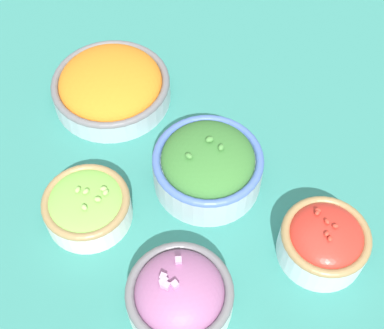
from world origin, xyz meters
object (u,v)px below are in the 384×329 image
at_px(bowl_broccoli, 208,165).
at_px(bowl_lettuce, 87,205).
at_px(bowl_red_onion, 180,295).
at_px(bowl_cherry_tomatoes, 324,240).
at_px(bowl_carrots, 111,85).

xyz_separation_m(bowl_broccoli, bowl_lettuce, (-0.04, 0.17, -0.01)).
relative_size(bowl_red_onion, bowl_cherry_tomatoes, 1.14).
bearing_deg(bowl_broccoli, bowl_cherry_tomatoes, -134.39).
bearing_deg(bowl_cherry_tomatoes, bowl_carrots, 40.69).
bearing_deg(bowl_carrots, bowl_lettuce, 169.60).
bearing_deg(bowl_lettuce, bowl_cherry_tomatoes, -106.80).
relative_size(bowl_red_onion, bowl_carrots, 0.71).
height_order(bowl_lettuce, bowl_carrots, bowl_carrots).
distance_m(bowl_broccoli, bowl_carrots, 0.22).
distance_m(bowl_broccoli, bowl_cherry_tomatoes, 0.19).
relative_size(bowl_broccoli, bowl_red_onion, 1.17).
bearing_deg(bowl_red_onion, bowl_cherry_tomatoes, -75.57).
height_order(bowl_broccoli, bowl_carrots, bowl_broccoli).
height_order(bowl_broccoli, bowl_red_onion, bowl_broccoli).
relative_size(bowl_lettuce, bowl_red_onion, 0.90).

